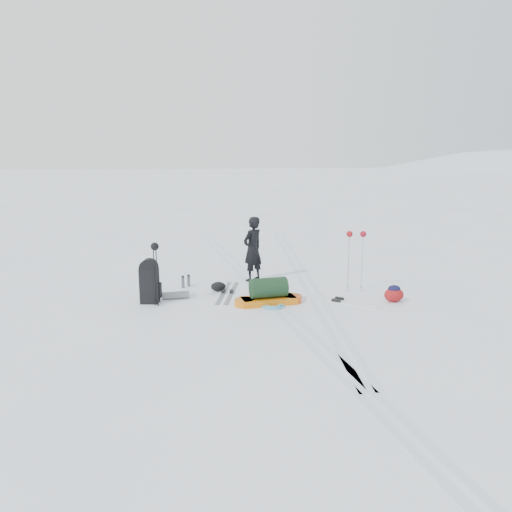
% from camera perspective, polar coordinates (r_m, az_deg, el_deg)
% --- Properties ---
extents(ground, '(200.00, 200.00, 0.00)m').
position_cam_1_polar(ground, '(11.53, 1.27, -4.64)').
color(ground, white).
rests_on(ground, ground).
extents(snow_hill_backdrop, '(359.50, 192.00, 162.45)m').
position_cam_1_polar(snow_hill_backdrop, '(135.80, 21.41, -21.40)').
color(snow_hill_backdrop, white).
rests_on(snow_hill_backdrop, ground).
extents(ski_tracks, '(3.38, 17.97, 0.01)m').
position_cam_1_polar(ski_tracks, '(12.48, 3.19, -3.36)').
color(ski_tracks, silver).
rests_on(ski_tracks, ground).
extents(skier, '(0.73, 0.68, 1.67)m').
position_cam_1_polar(skier, '(12.74, -0.38, 0.80)').
color(skier, black).
rests_on(skier, ground).
extents(pulk_sled, '(1.55, 0.59, 0.58)m').
position_cam_1_polar(pulk_sled, '(10.91, 1.44, -4.36)').
color(pulk_sled, orange).
rests_on(pulk_sled, ground).
extents(expedition_rucksack, '(1.09, 0.48, 0.99)m').
position_cam_1_polar(expedition_rucksack, '(11.19, -11.71, -2.96)').
color(expedition_rucksack, black).
rests_on(expedition_rucksack, ground).
extents(ski_poles_black, '(0.17, 0.17, 1.39)m').
position_cam_1_polar(ski_poles_black, '(10.76, -11.47, 0.20)').
color(ski_poles_black, black).
rests_on(ski_poles_black, ground).
extents(ski_poles_silver, '(0.46, 0.21, 1.46)m').
position_cam_1_polar(ski_poles_silver, '(11.92, 11.37, 1.70)').
color(ski_poles_silver, '#ADAFB4').
rests_on(ski_poles_silver, ground).
extents(touring_skis_grey, '(0.79, 1.91, 0.07)m').
position_cam_1_polar(touring_skis_grey, '(11.81, -3.27, -4.17)').
color(touring_skis_grey, gray).
rests_on(touring_skis_grey, ground).
extents(touring_skis_white, '(1.59, 1.53, 0.07)m').
position_cam_1_polar(touring_skis_white, '(11.29, 9.32, -5.06)').
color(touring_skis_white, silver).
rests_on(touring_skis_white, ground).
extents(rope_coil, '(0.66, 0.66, 0.06)m').
position_cam_1_polar(rope_coil, '(10.76, 1.91, -5.66)').
color(rope_coil, '#51A2C6').
rests_on(rope_coil, ground).
extents(small_daypack, '(0.55, 0.53, 0.38)m').
position_cam_1_polar(small_daypack, '(11.49, 15.48, -4.17)').
color(small_daypack, maroon).
rests_on(small_daypack, ground).
extents(thermos_pair, '(0.23, 0.26, 0.31)m').
position_cam_1_polar(thermos_pair, '(12.42, -8.04, -2.87)').
color(thermos_pair, slate).
rests_on(thermos_pair, ground).
extents(stuff_sack, '(0.41, 0.34, 0.22)m').
position_cam_1_polar(stuff_sack, '(11.98, -4.34, -3.49)').
color(stuff_sack, black).
rests_on(stuff_sack, ground).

